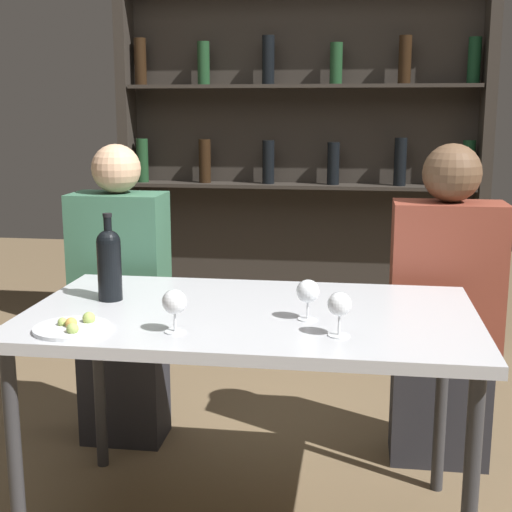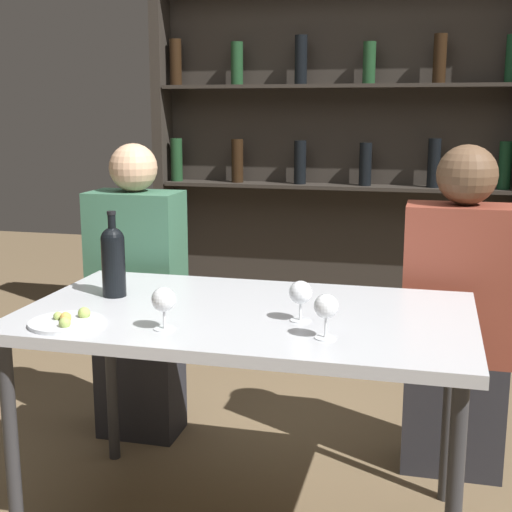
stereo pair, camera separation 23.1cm
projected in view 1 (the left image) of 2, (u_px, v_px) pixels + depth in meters
The scene contains 9 objects.
dining_table at pixel (251, 330), 2.24m from camera, with size 1.40×0.81×0.75m.
wine_rack_wall at pixel (301, 142), 3.98m from camera, with size 2.04×0.21×2.30m.
wine_bottle at pixel (109, 261), 2.33m from camera, with size 0.08×0.08×0.29m.
wine_glass_0 at pixel (340, 306), 1.96m from camera, with size 0.07×0.07×0.13m.
wine_glass_1 at pixel (174, 303), 2.00m from camera, with size 0.07×0.07×0.12m.
wine_glass_2 at pixel (308, 292), 2.12m from camera, with size 0.07×0.07×0.12m.
food_plate_0 at pixel (73, 327), 2.03m from camera, with size 0.22×0.22×0.04m.
seated_person_left at pixel (122, 305), 2.92m from camera, with size 0.37×0.22×1.24m.
seated_person_right at pixel (444, 316), 2.74m from camera, with size 0.41×0.22×1.25m.
Camera 1 is at (0.32, -2.12, 1.38)m, focal length 50.00 mm.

